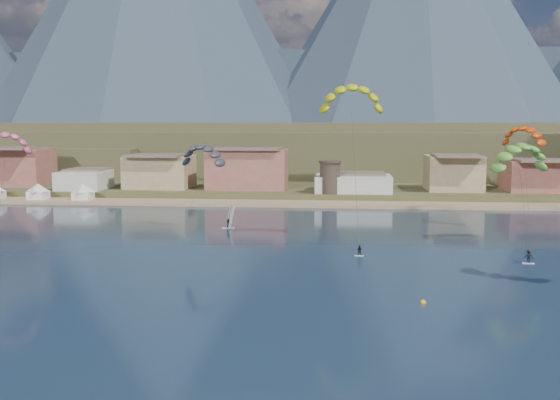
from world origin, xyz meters
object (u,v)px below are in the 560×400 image
at_px(windsurfer, 229,221).
at_px(watchtower, 330,177).
at_px(buoy, 423,303).
at_px(kitesurfer_green, 520,154).
at_px(kitesurfer_yellow, 352,95).

bearing_deg(windsurfer, watchtower, 67.96).
bearing_deg(buoy, kitesurfer_green, 62.43).
relative_size(kitesurfer_yellow, buoy, 40.24).
bearing_deg(kitesurfer_green, windsurfer, 166.19).
xyz_separation_m(watchtower, windsurfer, (-18.46, -45.59, -4.96)).
relative_size(watchtower, windsurfer, 1.94).
bearing_deg(kitesurfer_green, kitesurfer_yellow, -177.31).
xyz_separation_m(watchtower, buoy, (12.72, -96.17, -6.25)).
bearing_deg(kitesurfer_green, watchtower, 119.26).
distance_m(kitesurfer_yellow, windsurfer, 35.86).
height_order(kitesurfer_yellow, kitesurfer_green, kitesurfer_yellow).
distance_m(watchtower, buoy, 97.21).
height_order(windsurfer, buoy, windsurfer).
xyz_separation_m(watchtower, kitesurfer_yellow, (4.74, -59.45, 18.62)).
bearing_deg(kitesurfer_yellow, windsurfer, 149.15).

